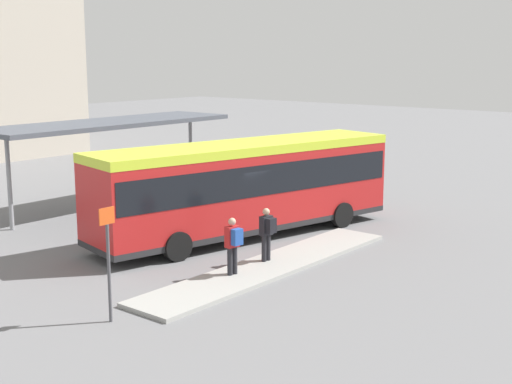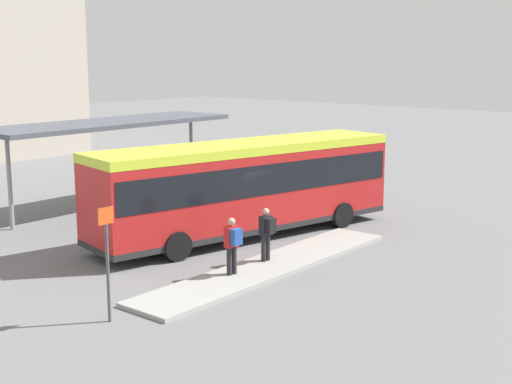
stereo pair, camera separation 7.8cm
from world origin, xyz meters
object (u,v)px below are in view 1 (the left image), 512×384
at_px(city_bus, 246,182).
at_px(bicycle_green, 317,185).
at_px(platform_sign, 108,259).
at_px(pedestrian_companion, 233,242).
at_px(bicycle_orange, 292,182).
at_px(potted_planter_near_shelter, 239,183).
at_px(bicycle_red, 304,183).
at_px(pedestrian_waiting, 267,231).

bearing_deg(city_bus, bicycle_green, 30.21).
bearing_deg(platform_sign, pedestrian_companion, -1.01).
height_order(bicycle_orange, potted_planter_near_shelter, potted_planter_near_shelter).
bearing_deg(city_bus, bicycle_orange, 38.72).
relative_size(bicycle_orange, potted_planter_near_shelter, 1.13).
bearing_deg(bicycle_green, bicycle_orange, 176.56).
xyz_separation_m(bicycle_green, bicycle_red, (0.01, 0.71, 0.02)).
distance_m(pedestrian_companion, potted_planter_near_shelter, 11.32).
relative_size(pedestrian_companion, bicycle_orange, 1.06).
distance_m(pedestrian_companion, platform_sign, 4.40).
xyz_separation_m(potted_planter_near_shelter, platform_sign, (-13.03, -7.20, 0.84)).
height_order(bicycle_red, potted_planter_near_shelter, potted_planter_near_shelter).
distance_m(pedestrian_companion, bicycle_red, 13.62).
height_order(pedestrian_waiting, pedestrian_companion, pedestrian_companion).
distance_m(bicycle_green, bicycle_red, 0.71).
xyz_separation_m(city_bus, platform_sign, (-8.35, -2.83, -0.37)).
bearing_deg(pedestrian_companion, bicycle_orange, -53.47).
bearing_deg(bicycle_red, potted_planter_near_shelter, 72.08).
relative_size(city_bus, bicycle_orange, 7.53).
relative_size(pedestrian_waiting, bicycle_red, 0.97).
height_order(pedestrian_companion, bicycle_green, pedestrian_companion).
height_order(city_bus, bicycle_red, city_bus).
bearing_deg(bicycle_red, city_bus, 111.46).
bearing_deg(pedestrian_waiting, city_bus, -34.69).
bearing_deg(bicycle_red, platform_sign, 109.76).
distance_m(potted_planter_near_shelter, platform_sign, 14.91).
bearing_deg(city_bus, platform_sign, -148.79).
height_order(pedestrian_waiting, platform_sign, platform_sign).
xyz_separation_m(city_bus, pedestrian_waiting, (-2.30, -2.80, -0.86)).
height_order(pedestrian_waiting, bicycle_green, pedestrian_waiting).
bearing_deg(pedestrian_companion, pedestrian_waiting, -79.36).
relative_size(pedestrian_companion, platform_sign, 0.59).
distance_m(city_bus, bicycle_red, 8.90).
relative_size(pedestrian_waiting, bicycle_orange, 1.05).
bearing_deg(bicycle_orange, city_bus, 116.69).
distance_m(city_bus, platform_sign, 8.83).
bearing_deg(bicycle_green, city_bus, -75.30).
xyz_separation_m(bicycle_green, bicycle_orange, (0.01, 1.41, -0.01)).
xyz_separation_m(pedestrian_waiting, bicycle_orange, (10.43, 6.80, -0.72)).
distance_m(bicycle_red, bicycle_orange, 0.70).
height_order(bicycle_green, potted_planter_near_shelter, potted_planter_near_shelter).
relative_size(bicycle_green, bicycle_red, 0.94).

